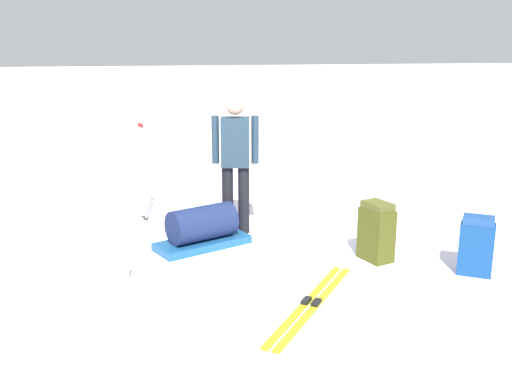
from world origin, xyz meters
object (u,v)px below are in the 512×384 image
object	(u,v)px
skier_standing	(235,158)
ski_pair_near	(311,304)
gear_sled	(202,228)
backpack_large_dark	(376,232)
backpack_bright	(476,246)
thermos_bottle	(125,268)
ski_poles_planted_near	(142,168)

from	to	relation	value
skier_standing	ski_pair_near	xyz separation A→B (m)	(-2.20, -0.45, -0.94)
gear_sled	skier_standing	bearing A→B (deg)	-43.68
skier_standing	backpack_large_dark	world-z (taller)	skier_standing
skier_standing	gear_sled	world-z (taller)	skier_standing
backpack_bright	thermos_bottle	size ratio (longest dim) A/B	2.39
backpack_bright	thermos_bottle	bearing A→B (deg)	84.27
skier_standing	backpack_large_dark	bearing A→B (deg)	-129.58
skier_standing	backpack_large_dark	size ratio (longest dim) A/B	2.57
gear_sled	backpack_large_dark	bearing A→B (deg)	-110.53
ski_poles_planted_near	thermos_bottle	xyz separation A→B (m)	(-1.95, 0.14, -0.60)
ski_pair_near	ski_poles_planted_near	size ratio (longest dim) A/B	1.28
ski_pair_near	backpack_bright	size ratio (longest dim) A/B	2.71
backpack_bright	ski_pair_near	bearing A→B (deg)	104.83
backpack_large_dark	thermos_bottle	world-z (taller)	backpack_large_dark
backpack_bright	ski_poles_planted_near	bearing A→B (deg)	56.23
ski_pair_near	skier_standing	bearing A→B (deg)	11.48
skier_standing	backpack_bright	distance (m)	2.94
ski_poles_planted_near	skier_standing	bearing A→B (deg)	-117.85
backpack_bright	gear_sled	bearing A→B (deg)	65.92
thermos_bottle	ski_pair_near	bearing A→B (deg)	-116.26
backpack_bright	gear_sled	xyz separation A→B (m)	(1.23, 2.76, -0.08)
ski_poles_planted_near	gear_sled	xyz separation A→B (m)	(-1.08, -0.70, -0.51)
backpack_large_dark	ski_poles_planted_near	bearing A→B (deg)	55.28
backpack_large_dark	backpack_bright	bearing A→B (deg)	-120.90
ski_poles_planted_near	gear_sled	bearing A→B (deg)	-147.11
backpack_large_dark	gear_sled	world-z (taller)	backpack_large_dark
skier_standing	gear_sled	distance (m)	0.98
ski_pair_near	backpack_large_dark	xyz separation A→B (m)	(1.03, -0.97, 0.31)
backpack_large_dark	thermos_bottle	xyz separation A→B (m)	(-0.17, 2.70, -0.19)
ski_poles_planted_near	gear_sled	size ratio (longest dim) A/B	1.11
skier_standing	thermos_bottle	distance (m)	2.03
backpack_large_dark	backpack_bright	world-z (taller)	backpack_large_dark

